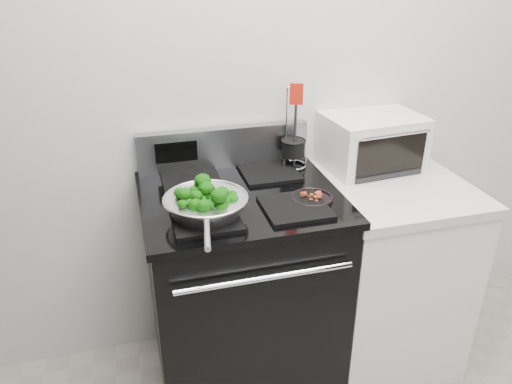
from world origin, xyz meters
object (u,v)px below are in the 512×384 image
object	(u,v)px
skillet	(206,204)
bacon_plate	(312,196)
gas_range	(242,289)
utensil_holder	(293,152)
toaster_oven	(371,141)

from	to	relation	value
skillet	bacon_plate	xyz separation A→B (m)	(0.42, 0.03, -0.03)
bacon_plate	gas_range	bearing A→B (deg)	155.44
utensil_holder	gas_range	bearing A→B (deg)	-126.18
skillet	toaster_oven	distance (m)	0.89
skillet	utensil_holder	world-z (taller)	utensil_holder
gas_range	skillet	xyz separation A→B (m)	(-0.16, -0.14, 0.51)
bacon_plate	skillet	bearing A→B (deg)	-176.41
gas_range	utensil_holder	bearing A→B (deg)	36.14
gas_range	toaster_oven	xyz separation A→B (m)	(0.66, 0.19, 0.55)
bacon_plate	utensil_holder	world-z (taller)	utensil_holder
bacon_plate	toaster_oven	distance (m)	0.52
gas_range	toaster_oven	world-z (taller)	toaster_oven
gas_range	bacon_plate	size ratio (longest dim) A/B	6.90
skillet	toaster_oven	size ratio (longest dim) A/B	1.09
skillet	bacon_plate	size ratio (longest dim) A/B	2.98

